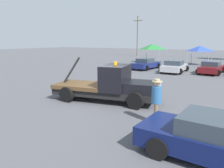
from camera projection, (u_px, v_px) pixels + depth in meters
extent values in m
plane|color=#545459|center=(105.00, 101.00, 12.75)|extent=(160.00, 160.00, 0.00)
cube|color=black|center=(105.00, 92.00, 12.65)|extent=(6.21, 3.04, 0.35)
cube|color=black|center=(141.00, 87.00, 11.85)|extent=(1.99, 2.04, 0.55)
cube|color=silver|center=(158.00, 89.00, 11.56)|extent=(0.50, 1.82, 0.50)
cube|color=black|center=(115.00, 78.00, 12.26)|extent=(1.71, 2.27, 1.40)
cube|color=brown|center=(82.00, 85.00, 13.09)|extent=(3.34, 2.62, 0.22)
cylinder|color=black|center=(72.00, 70.00, 13.13)|extent=(1.19, 0.37, 1.63)
cylinder|color=orange|center=(115.00, 63.00, 12.10)|extent=(0.18, 0.18, 0.20)
cylinder|color=black|center=(143.00, 93.00, 12.87)|extent=(0.88, 0.26, 0.88)
cylinder|color=black|center=(135.00, 101.00, 11.09)|extent=(0.88, 0.26, 0.88)
cylinder|color=black|center=(83.00, 88.00, 14.20)|extent=(0.88, 0.26, 0.88)
cylinder|color=black|center=(67.00, 94.00, 12.42)|extent=(0.88, 0.26, 0.88)
cube|color=#333D47|center=(221.00, 126.00, 6.16)|extent=(2.23, 1.80, 0.50)
cylinder|color=black|center=(178.00, 128.00, 7.87)|extent=(0.68, 0.22, 0.68)
cylinder|color=black|center=(157.00, 148.00, 6.40)|extent=(0.68, 0.22, 0.68)
cylinder|color=#847051|center=(156.00, 113.00, 9.27)|extent=(0.17, 0.17, 0.90)
cylinder|color=#847051|center=(156.00, 114.00, 9.05)|extent=(0.17, 0.17, 0.90)
cylinder|color=teal|center=(157.00, 95.00, 9.00)|extent=(0.41, 0.41, 0.71)
sphere|color=tan|center=(157.00, 84.00, 8.91)|extent=(0.24, 0.24, 0.24)
torus|color=tan|center=(157.00, 81.00, 8.89)|extent=(0.42, 0.42, 0.06)
cylinder|color=tan|center=(157.00, 80.00, 8.88)|extent=(0.22, 0.22, 0.11)
cube|color=navy|center=(146.00, 65.00, 26.88)|extent=(2.24, 4.55, 0.60)
cube|color=#333D47|center=(145.00, 60.00, 26.60)|extent=(1.77, 1.99, 0.50)
cylinder|color=black|center=(146.00, 65.00, 28.59)|extent=(0.68, 0.22, 0.68)
cylinder|color=black|center=(158.00, 66.00, 27.56)|extent=(0.68, 0.22, 0.68)
cylinder|color=black|center=(133.00, 67.00, 26.27)|extent=(0.68, 0.22, 0.68)
cylinder|color=black|center=(146.00, 68.00, 25.24)|extent=(0.68, 0.22, 0.68)
cube|color=#B7B7BC|center=(175.00, 67.00, 24.16)|extent=(2.03, 4.50, 0.60)
cube|color=#333D47|center=(174.00, 63.00, 23.86)|extent=(1.74, 1.91, 0.50)
cylinder|color=black|center=(170.00, 67.00, 25.93)|extent=(0.68, 0.22, 0.68)
cylinder|color=black|center=(186.00, 68.00, 25.02)|extent=(0.68, 0.22, 0.68)
cylinder|color=black|center=(162.00, 70.00, 23.37)|extent=(0.68, 0.22, 0.68)
cylinder|color=black|center=(179.00, 71.00, 22.46)|extent=(0.68, 0.22, 0.68)
cube|color=maroon|center=(211.00, 69.00, 23.16)|extent=(2.10, 4.39, 0.60)
cube|color=#333D47|center=(211.00, 64.00, 22.88)|extent=(1.72, 1.89, 0.50)
cylinder|color=black|center=(206.00, 68.00, 24.86)|extent=(0.68, 0.22, 0.68)
cylinder|color=black|center=(222.00, 70.00, 23.87)|extent=(0.68, 0.22, 0.68)
cylinder|color=black|center=(199.00, 71.00, 22.53)|extent=(0.68, 0.22, 0.68)
cylinder|color=black|center=(217.00, 73.00, 21.54)|extent=(0.68, 0.22, 0.68)
cylinder|color=#9E9EA3|center=(138.00, 56.00, 34.29)|extent=(0.07, 0.07, 2.12)
cylinder|color=#9E9EA3|center=(159.00, 57.00, 32.52)|extent=(0.07, 0.07, 2.12)
cylinder|color=#9E9EA3|center=(147.00, 55.00, 37.13)|extent=(0.07, 0.07, 2.12)
cylinder|color=#9E9EA3|center=(166.00, 56.00, 35.36)|extent=(0.07, 0.07, 2.12)
pyramid|color=#287F38|center=(153.00, 47.00, 34.54)|extent=(3.41, 3.41, 0.82)
cylinder|color=#9E9EA3|center=(187.00, 58.00, 30.97)|extent=(0.07, 0.07, 1.98)
cylinder|color=#9E9EA3|center=(208.00, 59.00, 29.49)|extent=(0.07, 0.07, 1.98)
cylinder|color=#9E9EA3|center=(191.00, 57.00, 33.34)|extent=(0.07, 0.07, 1.98)
cylinder|color=#9E9EA3|center=(212.00, 58.00, 31.86)|extent=(0.07, 0.07, 1.98)
pyramid|color=#2D4CB7|center=(200.00, 48.00, 31.15)|extent=(2.85, 2.85, 0.77)
cylinder|color=brown|center=(137.00, 36.00, 49.67)|extent=(0.24, 0.24, 8.96)
cube|color=brown|center=(138.00, 21.00, 49.01)|extent=(2.20, 0.14, 0.14)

